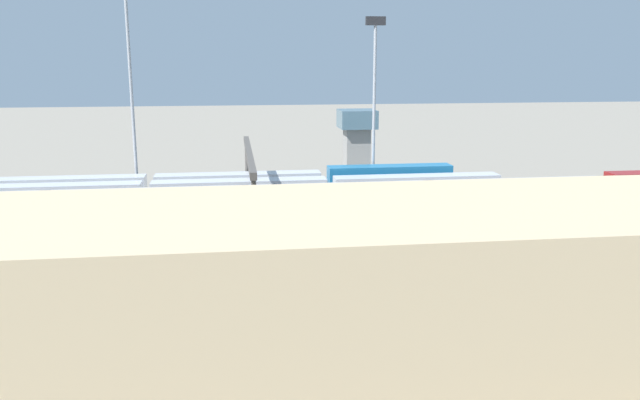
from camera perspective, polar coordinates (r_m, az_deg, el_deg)
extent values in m
plane|color=gray|center=(79.24, -4.57, -1.93)|extent=(400.00, 400.00, 0.00)
cube|color=#3D3833|center=(91.38, -5.03, 0.05)|extent=(140.00, 2.80, 0.12)
cube|color=#4C443D|center=(86.51, -4.86, -0.66)|extent=(140.00, 2.80, 0.12)
cube|color=#3D3833|center=(81.65, -4.68, -1.45)|extent=(140.00, 2.80, 0.12)
cube|color=#4C443D|center=(76.81, -4.47, -2.34)|extent=(140.00, 2.80, 0.12)
cube|color=#3D3833|center=(72.00, -4.23, -3.35)|extent=(140.00, 2.80, 0.12)
cube|color=#3D3833|center=(67.21, -3.96, -4.51)|extent=(140.00, 2.80, 0.12)
cube|color=#A8AAB2|center=(90.72, 25.24, 0.06)|extent=(23.00, 3.00, 3.80)
cube|color=black|center=(90.78, 25.23, -0.11)|extent=(22.40, 3.06, 0.36)
cube|color=#A8AAB2|center=(80.22, 10.57, -0.44)|extent=(23.00, 3.00, 3.80)
cube|color=black|center=(80.26, 10.56, -0.57)|extent=(22.40, 3.06, 0.36)
cube|color=#A8AAB2|center=(76.23, -6.98, -0.99)|extent=(23.00, 3.00, 3.80)
cube|color=black|center=(76.36, -6.97, -1.40)|extent=(22.40, 3.06, 0.36)
cube|color=#A8AAB2|center=(79.74, -24.64, -1.46)|extent=(23.00, 3.00, 3.80)
cube|color=black|center=(79.78, -24.63, -1.59)|extent=(22.40, 3.06, 0.36)
cube|color=#A8AAB2|center=(76.37, 21.87, -1.79)|extent=(23.00, 3.00, 3.80)
cube|color=black|center=(76.48, 21.84, -2.15)|extent=(22.40, 3.06, 0.36)
cube|color=#A8AAB2|center=(67.85, 3.77, -2.62)|extent=(23.00, 3.00, 3.80)
cube|color=black|center=(67.94, 3.77, -2.89)|extent=(22.40, 3.06, 0.36)
cube|color=#A8AAB2|center=(67.43, -16.85, -3.24)|extent=(23.00, 3.00, 3.80)
cube|color=black|center=(67.56, -16.83, -3.63)|extent=(22.40, 3.06, 0.36)
cube|color=#B7BABF|center=(89.41, 17.29, 0.53)|extent=(23.00, 3.00, 3.80)
cube|color=maroon|center=(89.40, 17.29, 0.55)|extent=(22.40, 3.06, 0.36)
cube|color=#B7BABF|center=(82.20, 1.81, 0.08)|extent=(23.00, 3.00, 3.80)
cube|color=maroon|center=(82.31, 1.80, -0.25)|extent=(22.40, 3.06, 0.36)
cube|color=#B7BABF|center=(81.81, -15.16, -0.41)|extent=(23.00, 3.00, 3.80)
cube|color=maroon|center=(81.80, -15.16, -0.38)|extent=(22.40, 3.06, 0.36)
cube|color=silver|center=(89.54, 8.57, 0.98)|extent=(23.00, 3.00, 3.80)
cube|color=silver|center=(85.99, -7.10, 0.55)|extent=(23.00, 3.00, 3.80)
cube|color=silver|center=(89.12, -22.85, 0.07)|extent=(23.00, 3.00, 3.80)
cube|color=#1E6B9E|center=(93.54, 6.19, 1.73)|extent=(18.00, 3.00, 4.40)
cube|color=silver|center=(90.89, -7.21, 1.19)|extent=(23.00, 3.00, 3.80)
cube|color=#285193|center=(90.89, -7.21, 1.17)|extent=(22.40, 3.06, 0.36)
cube|color=silver|center=(93.88, -22.15, 0.72)|extent=(23.00, 3.00, 3.80)
cube|color=#285193|center=(93.91, -22.14, 0.63)|extent=(22.40, 3.06, 0.36)
cylinder|color=#9EA0A5|center=(93.89, 4.81, 7.81)|extent=(0.44, 0.44, 24.16)
cube|color=#262628|center=(93.72, 4.96, 15.56)|extent=(2.80, 0.70, 1.20)
cylinder|color=#9EA0A5|center=(93.15, -16.42, 9.55)|extent=(0.44, 0.44, 31.42)
cylinder|color=#4C4742|center=(92.61, -6.50, 2.67)|extent=(0.50, 0.50, 8.00)
cylinder|color=#4C4742|center=(64.03, -5.84, -1.75)|extent=(0.50, 0.50, 8.00)
cube|color=#4C4742|center=(77.50, -6.31, 4.05)|extent=(0.70, 30.00, 0.80)
cube|color=tan|center=(42.99, 1.76, -7.36)|extent=(54.96, 17.28, 10.17)
cube|color=gray|center=(108.18, 3.27, 4.22)|extent=(4.00, 4.00, 8.30)
cube|color=slate|center=(107.51, 3.31, 7.20)|extent=(6.00, 6.00, 3.00)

